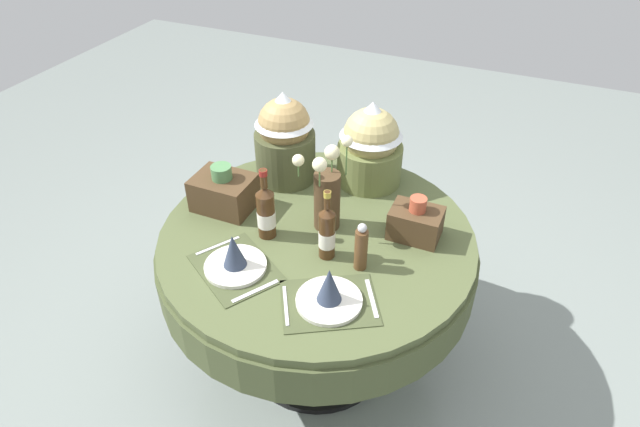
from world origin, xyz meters
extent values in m
plane|color=gray|center=(0.00, 0.00, 0.00)|extent=(8.00, 8.00, 0.00)
cylinder|color=#4C5633|center=(0.00, 0.00, 0.75)|extent=(1.31, 1.31, 0.04)
cylinder|color=#464F2E|center=(0.00, 0.00, 0.64)|extent=(1.34, 1.34, 0.18)
cylinder|color=black|center=(0.00, 0.00, 0.38)|extent=(0.12, 0.12, 0.70)
cylinder|color=black|center=(0.00, 0.00, 0.01)|extent=(0.69, 0.69, 0.03)
cube|color=#41492B|center=(-0.20, -0.32, 0.78)|extent=(0.43, 0.40, 0.00)
cylinder|color=silver|center=(-0.20, -0.32, 0.79)|extent=(0.24, 0.24, 0.02)
cone|color=#2D384C|center=(-0.20, -0.32, 0.86)|extent=(0.09, 0.09, 0.14)
cube|color=silver|center=(-0.33, -0.24, 0.78)|extent=(0.11, 0.17, 0.00)
cube|color=silver|center=(-0.07, -0.40, 0.78)|extent=(0.11, 0.17, 0.00)
cube|color=#41492B|center=(0.20, -0.34, 0.78)|extent=(0.42, 0.39, 0.00)
cylinder|color=silver|center=(0.20, -0.34, 0.79)|extent=(0.24, 0.24, 0.02)
cone|color=#2D384C|center=(0.20, -0.34, 0.86)|extent=(0.09, 0.09, 0.14)
cube|color=silver|center=(0.06, -0.42, 0.78)|extent=(0.10, 0.17, 0.00)
cube|color=silver|center=(0.33, -0.27, 0.78)|extent=(0.11, 0.17, 0.00)
cylinder|color=#47331E|center=(0.02, 0.07, 0.90)|extent=(0.11, 0.11, 0.26)
sphere|color=beige|center=(0.03, 0.09, 1.12)|extent=(0.06, 0.06, 0.06)
cylinder|color=#4C7038|center=(0.03, 0.09, 1.07)|extent=(0.01, 0.01, 0.07)
sphere|color=beige|center=(0.02, -0.02, 1.13)|extent=(0.06, 0.06, 0.06)
cylinder|color=#4C7038|center=(0.02, -0.02, 1.07)|extent=(0.01, 0.01, 0.08)
sphere|color=beige|center=(-0.08, 0.01, 1.10)|extent=(0.05, 0.05, 0.05)
cylinder|color=#4C7038|center=(-0.08, 0.01, 1.06)|extent=(0.01, 0.01, 0.06)
sphere|color=beige|center=(0.09, 0.09, 1.18)|extent=(0.05, 0.05, 0.05)
cylinder|color=#4C7038|center=(0.09, 0.09, 1.10)|extent=(0.01, 0.01, 0.14)
cylinder|color=#422814|center=(0.09, -0.11, 0.88)|extent=(0.06, 0.06, 0.20)
cylinder|color=silver|center=(0.09, -0.11, 0.86)|extent=(0.07, 0.07, 0.07)
cone|color=#422814|center=(0.09, -0.11, 0.99)|extent=(0.06, 0.06, 0.03)
cylinder|color=#422814|center=(0.09, -0.11, 1.04)|extent=(0.02, 0.02, 0.07)
cylinder|color=#B29933|center=(0.09, -0.11, 1.07)|extent=(0.03, 0.03, 0.02)
cylinder|color=#422814|center=(-0.18, -0.09, 0.88)|extent=(0.07, 0.07, 0.20)
cylinder|color=silver|center=(-0.18, -0.09, 0.86)|extent=(0.08, 0.08, 0.07)
cone|color=#422814|center=(-0.18, -0.09, 0.99)|extent=(0.07, 0.07, 0.03)
cylinder|color=#422814|center=(-0.18, -0.09, 1.05)|extent=(0.03, 0.03, 0.08)
cylinder|color=maroon|center=(-0.18, -0.09, 1.08)|extent=(0.03, 0.03, 0.02)
cylinder|color=brown|center=(0.23, -0.12, 0.86)|extent=(0.05, 0.05, 0.17)
sphere|color=#B7B7BC|center=(0.23, -0.12, 0.97)|extent=(0.04, 0.04, 0.04)
cylinder|color=#474C2D|center=(-0.30, 0.34, 0.89)|extent=(0.28, 0.28, 0.23)
sphere|color=#9E7F4C|center=(-0.30, 0.34, 1.06)|extent=(0.24, 0.24, 0.24)
cone|color=silver|center=(-0.30, 0.34, 1.13)|extent=(0.27, 0.27, 0.15)
cylinder|color=olive|center=(0.07, 0.46, 0.87)|extent=(0.30, 0.30, 0.19)
sphere|color=tan|center=(0.07, 0.46, 1.01)|extent=(0.25, 0.25, 0.25)
cone|color=silver|center=(0.07, 0.46, 1.10)|extent=(0.28, 0.28, 0.16)
cube|color=#47331E|center=(-0.45, 0.01, 0.85)|extent=(0.25, 0.20, 0.15)
cylinder|color=#4C7F4C|center=(-0.45, 0.01, 0.95)|extent=(0.09, 0.09, 0.06)
cube|color=#47331E|center=(0.37, 0.15, 0.84)|extent=(0.21, 0.15, 0.13)
cylinder|color=#B24C33|center=(0.37, 0.15, 0.93)|extent=(0.07, 0.07, 0.06)
camera|label=1|loc=(0.71, -1.61, 2.21)|focal=30.62mm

